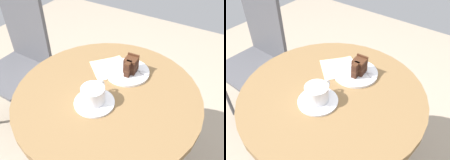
# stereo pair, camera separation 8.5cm
# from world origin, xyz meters

# --- Properties ---
(cafe_table) EXTENTS (0.81, 0.81, 0.71)m
(cafe_table) POSITION_xyz_m (0.00, 0.00, 0.59)
(cafe_table) COLOR brown
(cafe_table) RESTS_ON ground
(saucer) EXTENTS (0.17, 0.17, 0.01)m
(saucer) POSITION_xyz_m (-0.08, 0.01, 0.71)
(saucer) COLOR white
(saucer) RESTS_ON cafe_table
(coffee_cup) EXTENTS (0.13, 0.10, 0.07)m
(coffee_cup) POSITION_xyz_m (-0.08, 0.02, 0.75)
(coffee_cup) COLOR white
(coffee_cup) RESTS_ON saucer
(teaspoon) EXTENTS (0.09, 0.06, 0.00)m
(teaspoon) POSITION_xyz_m (-0.13, -0.02, 0.72)
(teaspoon) COLOR silver
(teaspoon) RESTS_ON saucer
(cake_plate) EXTENTS (0.21, 0.21, 0.01)m
(cake_plate) POSITION_xyz_m (0.16, -0.01, 0.71)
(cake_plate) COLOR white
(cake_plate) RESTS_ON cafe_table
(cake_slice) EXTENTS (0.09, 0.06, 0.08)m
(cake_slice) POSITION_xyz_m (0.17, -0.02, 0.75)
(cake_slice) COLOR #381E14
(cake_slice) RESTS_ON cake_plate
(fork) EXTENTS (0.03, 0.16, 0.00)m
(fork) POSITION_xyz_m (0.19, -0.05, 0.72)
(fork) COLOR silver
(fork) RESTS_ON cake_plate
(napkin) EXTENTS (0.23, 0.23, 0.00)m
(napkin) POSITION_xyz_m (0.16, 0.08, 0.71)
(napkin) COLOR beige
(napkin) RESTS_ON cafe_table
(cafe_chair) EXTENTS (0.38, 0.38, 0.92)m
(cafe_chair) POSITION_xyz_m (0.16, 0.77, 0.54)
(cafe_chair) COLOR #4C4C51
(cafe_chair) RESTS_ON ground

